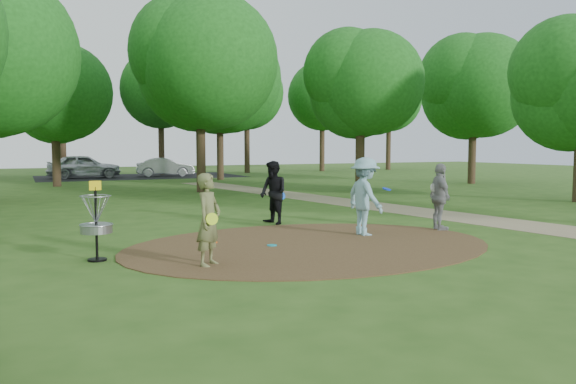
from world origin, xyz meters
name	(u,v)px	position (x,y,z in m)	size (l,w,h in m)	color
ground	(311,245)	(0.00, 0.00, 0.00)	(100.00, 100.00, 0.00)	#2D5119
dirt_clearing	(311,245)	(0.00, 0.00, 0.01)	(8.40, 8.40, 0.02)	#47301C
footpath	(469,218)	(6.50, 2.00, 0.01)	(2.00, 40.00, 0.01)	#8C7A5B
parking_lot	(141,176)	(2.00, 30.00, 0.00)	(14.00, 8.00, 0.01)	black
player_observer_with_disc	(209,220)	(-2.70, -1.08, 0.86)	(0.73, 0.73, 1.71)	#63683C
player_throwing_with_disc	(365,197)	(1.84, 0.66, 0.96)	(1.20, 1.27, 1.92)	#7EAEBC
player_walking_with_disc	(273,193)	(0.62, 3.46, 0.89)	(0.82, 0.98, 1.78)	black
player_waiting_with_disc	(440,197)	(4.07, 0.53, 0.88)	(0.70, 1.10, 1.75)	gray
disc_ground_cyan	(272,245)	(-0.85, 0.24, 0.03)	(0.22, 0.22, 0.02)	#169FB4
disc_ground_red	(213,242)	(-1.90, 1.17, 0.03)	(0.22, 0.22, 0.02)	#D64E15
car_left	(84,166)	(-1.88, 29.47, 0.82)	(1.93, 4.80, 1.64)	#B1B3B9
car_right	(165,167)	(3.66, 29.41, 0.67)	(1.42, 4.07, 1.34)	#9FA0A6
disc_golf_basket	(96,216)	(-4.50, 0.30, 0.87)	(0.63, 0.63, 1.54)	black
tree_ring	(247,67)	(2.69, 10.70, 5.39)	(37.19, 45.79, 9.80)	#332316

